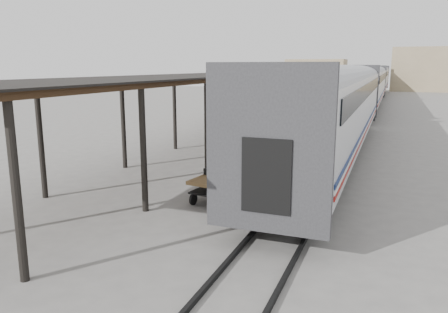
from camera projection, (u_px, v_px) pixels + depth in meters
name	position (u px, v px, depth m)	size (l,w,h in m)	color
ground	(209.00, 198.00, 15.41)	(160.00, 160.00, 0.00)	slate
train	(367.00, 85.00, 44.60)	(3.45, 76.01, 4.01)	silver
canopy	(281.00, 73.00, 37.71)	(4.90, 64.30, 4.15)	#422B19
rails	(365.00, 110.00, 45.32)	(1.54, 150.00, 0.12)	black
building_far	(443.00, 69.00, 80.88)	(18.00, 10.00, 8.00)	tan
building_left	(316.00, 74.00, 93.22)	(12.00, 8.00, 6.00)	tan
baggage_cart	(220.00, 182.00, 15.11)	(1.60, 2.56, 0.86)	brown
suitcase_stack	(223.00, 168.00, 15.37)	(1.32, 1.13, 0.57)	#3B3B3E
luggage_tug	(290.00, 119.00, 34.15)	(0.88, 1.36, 1.17)	maroon
porter	(220.00, 155.00, 14.21)	(0.63, 0.42, 1.73)	navy
pedestrian	(272.00, 122.00, 29.43)	(1.06, 0.44, 1.81)	black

